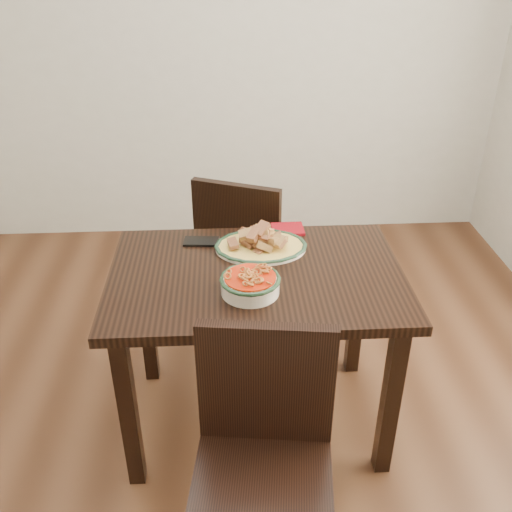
{
  "coord_description": "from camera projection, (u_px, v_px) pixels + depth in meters",
  "views": [
    {
      "loc": [
        -0.03,
        -1.9,
        1.88
      ],
      "look_at": [
        0.08,
        -0.06,
        0.81
      ],
      "focal_mm": 40.0,
      "sensor_mm": 36.0,
      "label": 1
    }
  ],
  "objects": [
    {
      "name": "smartphone",
      "position": [
        201.0,
        241.0,
        2.35
      ],
      "size": [
        0.15,
        0.09,
        0.01
      ],
      "primitive_type": "cube",
      "rotation": [
        0.0,
        0.0,
        -0.09
      ],
      "color": "black",
      "rests_on": "dining_table"
    },
    {
      "name": "dining_table",
      "position": [
        256.0,
        296.0,
        2.2
      ],
      "size": [
        1.11,
        0.74,
        0.75
      ],
      "color": "black",
      "rests_on": "ground"
    },
    {
      "name": "chair_near",
      "position": [
        264.0,
        450.0,
        1.73
      ],
      "size": [
        0.47,
        0.47,
        0.89
      ],
      "rotation": [
        0.0,
        0.0,
        -0.12
      ],
      "color": "black",
      "rests_on": "ground"
    },
    {
      "name": "wall_back",
      "position": [
        227.0,
        37.0,
        3.44
      ],
      "size": [
        3.5,
        0.1,
        2.6
      ],
      "primitive_type": "cube",
      "color": "beige",
      "rests_on": "ground"
    },
    {
      "name": "napkin",
      "position": [
        288.0,
        229.0,
        2.44
      ],
      "size": [
        0.14,
        0.12,
        0.01
      ],
      "primitive_type": "cube",
      "rotation": [
        0.0,
        0.0,
        0.02
      ],
      "color": "maroon",
      "rests_on": "dining_table"
    },
    {
      "name": "noodle_bowl",
      "position": [
        250.0,
        282.0,
        2.01
      ],
      "size": [
        0.22,
        0.22,
        0.08
      ],
      "color": "#F1E5CB",
      "rests_on": "dining_table"
    },
    {
      "name": "chair_far",
      "position": [
        245.0,
        250.0,
        2.81
      ],
      "size": [
        0.55,
        0.55,
        0.89
      ],
      "rotation": [
        0.0,
        0.0,
        2.75
      ],
      "color": "black",
      "rests_on": "ground"
    },
    {
      "name": "fish_plate",
      "position": [
        261.0,
        239.0,
        2.28
      ],
      "size": [
        0.36,
        0.28,
        0.11
      ],
      "color": "beige",
      "rests_on": "dining_table"
    },
    {
      "name": "floor",
      "position": [
        239.0,
        404.0,
        2.58
      ],
      "size": [
        3.5,
        3.5,
        0.0
      ],
      "primitive_type": "plane",
      "color": "#3D2213",
      "rests_on": "ground"
    }
  ]
}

